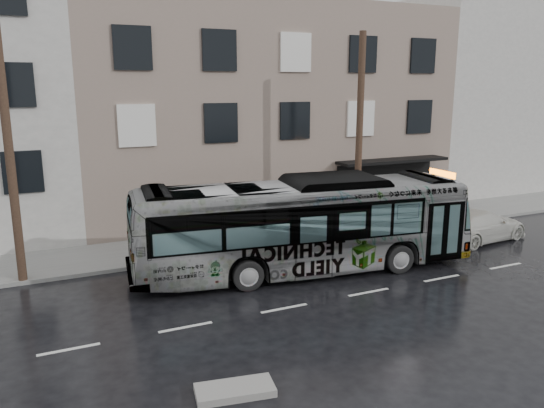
{
  "coord_description": "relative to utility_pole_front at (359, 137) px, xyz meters",
  "views": [
    {
      "loc": [
        -6.86,
        -16.52,
        6.92
      ],
      "look_at": [
        1.87,
        2.5,
        2.19
      ],
      "focal_mm": 35.0,
      "sensor_mm": 36.0,
      "label": 1
    }
  ],
  "objects": [
    {
      "name": "ground",
      "position": [
        -6.5,
        -3.3,
        -4.65
      ],
      "size": [
        120.0,
        120.0,
        0.0
      ],
      "primitive_type": "plane",
      "color": "black",
      "rests_on": "ground"
    },
    {
      "name": "sidewalk",
      "position": [
        -6.5,
        1.6,
        -4.58
      ],
      "size": [
        90.0,
        3.6,
        0.15
      ],
      "primitive_type": "cube",
      "color": "gray",
      "rests_on": "ground"
    },
    {
      "name": "utility_pole_front",
      "position": [
        0.0,
        0.0,
        0.0
      ],
      "size": [
        0.3,
        0.3,
        9.0
      ],
      "primitive_type": "cylinder",
      "color": "#473123",
      "rests_on": "sidewalk"
    },
    {
      "name": "sign_post",
      "position": [
        1.1,
        0.0,
        -3.3
      ],
      "size": [
        0.06,
        0.06,
        2.4
      ],
      "primitive_type": "cylinder",
      "color": "slate",
      "rests_on": "sidewalk"
    },
    {
      "name": "slush_pile",
      "position": [
        -9.6,
        -9.59,
        -4.56
      ],
      "size": [
        1.91,
        1.09,
        0.18
      ],
      "primitive_type": "cube",
      "rotation": [
        0.0,
        0.0,
        -0.17
      ],
      "color": "#A4A19C",
      "rests_on": "ground"
    },
    {
      "name": "building_taupe",
      "position": [
        -1.5,
        9.4,
        0.85
      ],
      "size": [
        20.0,
        12.0,
        11.0
      ],
      "primitive_type": "cube",
      "color": "gray",
      "rests_on": "ground"
    },
    {
      "name": "bus",
      "position": [
        -4.36,
        -2.95,
        -2.87
      ],
      "size": [
        13.08,
        4.58,
        3.57
      ],
      "primitive_type": "imported",
      "rotation": [
        0.0,
        0.0,
        1.44
      ],
      "color": "#B2B2B2",
      "rests_on": "ground"
    },
    {
      "name": "building_filler",
      "position": [
        17.5,
        9.4,
        1.35
      ],
      "size": [
        18.0,
        12.0,
        12.0
      ],
      "primitive_type": "cube",
      "color": "beige",
      "rests_on": "ground"
    },
    {
      "name": "white_sedan",
      "position": [
        4.76,
        -2.74,
        -3.93
      ],
      "size": [
        5.14,
        2.57,
        1.43
      ],
      "primitive_type": "imported",
      "rotation": [
        0.0,
        0.0,
        1.69
      ],
      "color": "beige",
      "rests_on": "ground"
    },
    {
      "name": "utility_pole_rear",
      "position": [
        -14.0,
        0.0,
        0.0
      ],
      "size": [
        0.3,
        0.3,
        9.0
      ],
      "primitive_type": "cylinder",
      "color": "#473123",
      "rests_on": "sidewalk"
    }
  ]
}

